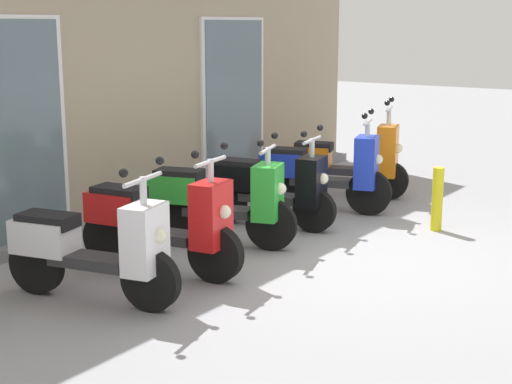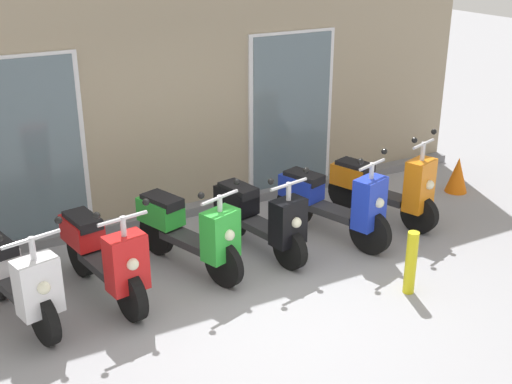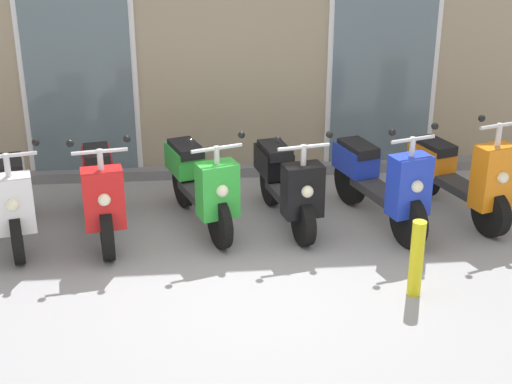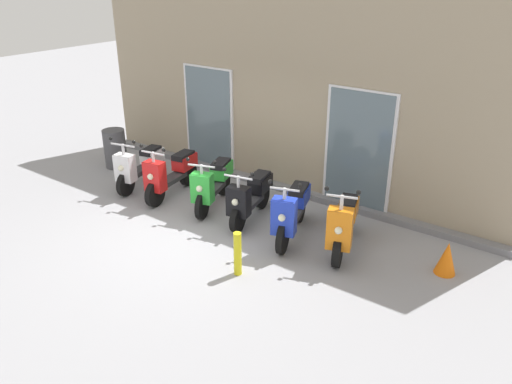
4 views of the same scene
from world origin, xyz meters
The scene contains 10 objects.
ground_plane centered at (0.00, 0.00, 0.00)m, with size 40.00×40.00×0.00m, color #939399.
storefront_facade centered at (0.00, 2.76, 1.96)m, with size 9.33×0.50×4.05m.
scooter_white centered at (-2.30, 0.97, 0.46)m, with size 0.72×1.57×1.19m.
scooter_red centered at (-1.44, 1.00, 0.48)m, with size 0.64×1.65×1.21m.
scooter_green centered at (-0.44, 1.12, 0.49)m, with size 0.81×1.58×1.15m.
scooter_black centered at (0.45, 1.10, 0.46)m, with size 0.67×1.52×1.14m.
scooter_blue centered at (1.41, 0.98, 0.49)m, with size 0.79×1.64×1.24m.
scooter_orange centered at (2.31, 1.12, 0.47)m, with size 0.80×1.57×1.30m.
traffic_cone centered at (3.89, 1.40, 0.26)m, with size 0.32×0.32×0.52m, color orange.
curb_bollard centered at (1.38, -0.47, 0.35)m, with size 0.12×0.12×0.70m, color yellow.
Camera 1 is at (-6.33, -3.47, 2.22)m, focal length 53.27 mm.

